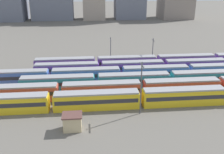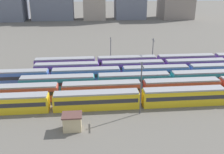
# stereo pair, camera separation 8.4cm
# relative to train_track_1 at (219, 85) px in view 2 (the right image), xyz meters

# --- Properties ---
(ground_plane) EXTENTS (600.00, 600.00, 0.00)m
(ground_plane) POSITION_rel_train_track_1_xyz_m (-38.20, 7.80, -1.90)
(ground_plane) COLOR #666059
(train_track_1) EXTENTS (112.50, 3.06, 3.75)m
(train_track_1) POSITION_rel_train_track_1_xyz_m (0.00, 0.00, 0.00)
(train_track_1) COLOR #BC4C38
(train_track_1) RESTS_ON ground_plane
(train_track_2) EXTENTS (55.80, 3.06, 3.75)m
(train_track_2) POSITION_rel_train_track_1_xyz_m (-19.95, 5.20, -0.00)
(train_track_2) COLOR teal
(train_track_2) RESTS_ON ground_plane
(train_track_3) EXTENTS (93.60, 3.06, 3.75)m
(train_track_3) POSITION_rel_train_track_1_xyz_m (-12.99, 10.40, 0.00)
(train_track_3) COLOR #4C70BC
(train_track_3) RESTS_ON ground_plane
(train_track_4) EXTENTS (55.80, 3.06, 3.75)m
(train_track_4) POSITION_rel_train_track_1_xyz_m (-18.41, 15.60, -0.00)
(train_track_4) COLOR #6B429E
(train_track_4) RESTS_ON ground_plane
(train_track_5) EXTENTS (93.60, 3.06, 3.75)m
(train_track_5) POSITION_rel_train_track_1_xyz_m (-0.40, 20.80, 0.00)
(train_track_5) COLOR #6B429E
(train_track_5) RESTS_ON ground_plane
(catenary_pole_1) EXTENTS (0.24, 3.20, 8.63)m
(catenary_pole_1) POSITION_rel_train_track_1_xyz_m (-10.62, 23.52, 2.93)
(catenary_pole_1) COLOR #4C4C51
(catenary_pole_1) RESTS_ON ground_plane
(catenary_pole_2) EXTENTS (0.24, 3.20, 11.00)m
(catenary_pole_2) POSITION_rel_train_track_1_xyz_m (-21.04, -8.48, 4.16)
(catenary_pole_2) COLOR #4C4C51
(catenary_pole_2) RESTS_ON ground_plane
(catenary_pole_3) EXTENTS (0.24, 3.20, 9.15)m
(catenary_pole_3) POSITION_rel_train_track_1_xyz_m (-24.06, 23.93, 3.21)
(catenary_pole_3) COLOR #4C4C51
(catenary_pole_3) RESTS_ON ground_plane
(signal_hut) EXTENTS (3.60, 3.00, 3.04)m
(signal_hut) POSITION_rel_train_track_1_xyz_m (-34.42, -13.16, -0.35)
(signal_hut) COLOR #C6B284
(signal_hut) RESTS_ON ground_plane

